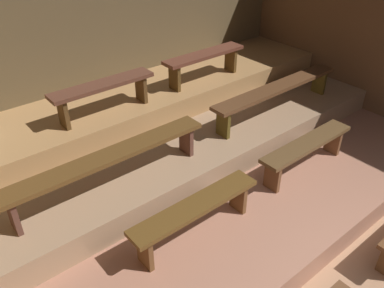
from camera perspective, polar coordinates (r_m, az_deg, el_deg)
name	(u,v)px	position (r m, az deg, el deg)	size (l,w,h in m)	color
ground	(234,207)	(4.88, 6.00, -9.04)	(6.59, 5.46, 0.08)	#AA7B59
wall_back	(121,43)	(5.82, -10.21, 14.07)	(6.59, 0.06, 2.77)	brown
platform_lower	(205,174)	(5.06, 1.82, -4.31)	(5.79, 3.58, 0.30)	#A97058
platform_middle	(172,132)	(5.32, -2.92, 1.68)	(5.79, 2.23, 0.30)	#A58161
platform_upper	(148,99)	(5.56, -6.30, 6.52)	(5.79, 1.18, 0.30)	#B4834F
bench_lower_left	(196,211)	(3.83, 0.51, -9.56)	(1.42, 0.26, 0.40)	brown
bench_lower_right	(307,148)	(4.90, 16.14, -0.51)	(1.42, 0.26, 0.40)	brown
bench_middle_left	(109,160)	(4.02, -11.82, -2.24)	(2.20, 0.26, 0.40)	brown
bench_middle_right	(277,90)	(5.47, 12.14, 7.56)	(2.20, 0.26, 0.40)	brown
bench_upper_left	(103,90)	(4.81, -12.66, 7.62)	(1.28, 0.26, 0.40)	brown
bench_upper_right	(204,59)	(5.62, 1.76, 12.12)	(1.28, 0.26, 0.40)	brown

